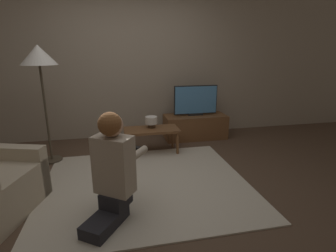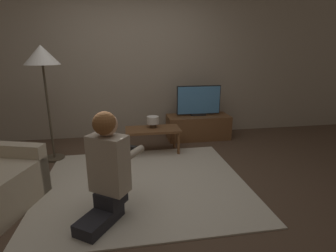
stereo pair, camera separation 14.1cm
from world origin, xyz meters
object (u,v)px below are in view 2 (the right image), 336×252
at_px(tv, 199,101).
at_px(floor_lamp, 42,61).
at_px(coffee_table, 153,132).
at_px(table_lamp, 153,121).
at_px(person_kneeling, 108,166).

distance_m(tv, floor_lamp, 2.47).
height_order(coffee_table, table_lamp, table_lamp).
xyz_separation_m(coffee_table, floor_lamp, (-1.43, -0.02, 1.04)).
relative_size(tv, floor_lamp, 0.49).
xyz_separation_m(tv, floor_lamp, (-2.29, -0.58, 0.70)).
bearing_deg(tv, table_lamp, -149.81).
height_order(tv, person_kneeling, person_kneeling).
bearing_deg(floor_lamp, coffee_table, 0.79).
height_order(coffee_table, person_kneeling, person_kneeling).
xyz_separation_m(tv, person_kneeling, (-1.44, -2.10, -0.16)).
height_order(floor_lamp, table_lamp, floor_lamp).
distance_m(person_kneeling, table_lamp, 1.71).
bearing_deg(table_lamp, coffee_table, -99.52).
bearing_deg(coffee_table, tv, 32.81).
xyz_separation_m(coffee_table, person_kneeling, (-0.57, -1.54, 0.18)).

